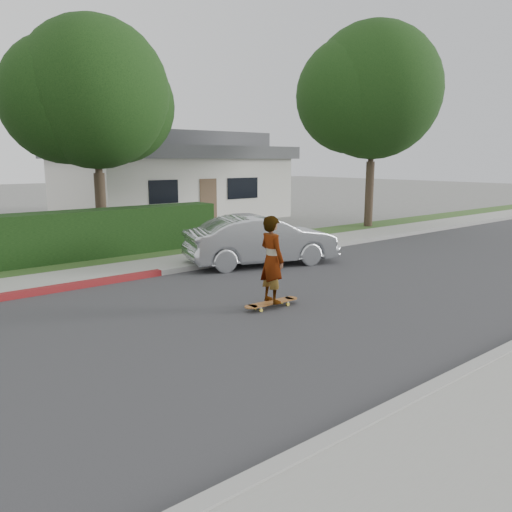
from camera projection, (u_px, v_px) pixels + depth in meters
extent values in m
plane|color=slate|center=(219.00, 323.00, 9.18)|extent=(120.00, 120.00, 0.00)
cube|color=#2D2D30|center=(219.00, 322.00, 9.18)|extent=(60.00, 8.00, 0.01)
cube|color=#9E9E99|center=(412.00, 401.00, 6.05)|extent=(60.00, 0.20, 0.15)
cube|color=gray|center=(485.00, 433.00, 5.36)|extent=(60.00, 1.60, 0.12)
cube|color=#9E9E99|center=(123.00, 278.00, 12.29)|extent=(60.00, 0.20, 0.15)
cube|color=gray|center=(109.00, 273.00, 12.98)|extent=(60.00, 1.60, 0.12)
cube|color=#2D4C1E|center=(86.00, 263.00, 14.20)|extent=(60.00, 1.60, 0.10)
cylinder|color=#33261C|center=(101.00, 211.00, 16.73)|extent=(0.36, 0.36, 2.52)
cylinder|color=#33261C|center=(98.00, 154.00, 16.37)|extent=(0.24, 0.24, 2.10)
sphere|color=black|center=(94.00, 94.00, 16.01)|extent=(4.80, 4.80, 4.80)
sphere|color=black|center=(65.00, 99.00, 15.86)|extent=(4.08, 4.08, 4.08)
sphere|color=black|center=(117.00, 106.00, 16.86)|extent=(3.84, 3.84, 3.84)
cylinder|color=#33261C|center=(369.00, 195.00, 21.60)|extent=(0.36, 0.36, 2.88)
cylinder|color=#33261C|center=(371.00, 144.00, 21.19)|extent=(0.24, 0.24, 2.40)
sphere|color=black|center=(374.00, 91.00, 20.78)|extent=(5.60, 5.60, 5.60)
sphere|color=black|center=(353.00, 96.00, 20.63)|extent=(4.76, 4.76, 4.76)
sphere|color=black|center=(381.00, 101.00, 21.63)|extent=(4.48, 4.48, 4.48)
cube|color=beige|center=(169.00, 188.00, 26.04)|extent=(10.00, 8.00, 3.00)
cube|color=#4C4C51|center=(167.00, 153.00, 25.70)|extent=(10.60, 8.60, 0.60)
cube|color=#4C4C51|center=(167.00, 141.00, 25.59)|extent=(8.40, 6.40, 0.80)
cube|color=black|center=(164.00, 192.00, 21.41)|extent=(1.40, 0.06, 1.00)
cube|color=black|center=(243.00, 188.00, 24.08)|extent=(1.80, 0.06, 1.00)
cube|color=brown|center=(208.00, 202.00, 22.94)|extent=(0.90, 0.06, 2.10)
cylinder|color=yellow|center=(261.00, 310.00, 9.80)|extent=(0.07, 0.04, 0.07)
cylinder|color=yellow|center=(255.00, 308.00, 9.95)|extent=(0.07, 0.04, 0.07)
cylinder|color=yellow|center=(288.00, 304.00, 10.20)|extent=(0.07, 0.04, 0.07)
cylinder|color=yellow|center=(282.00, 302.00, 10.35)|extent=(0.07, 0.04, 0.07)
cube|color=silver|center=(258.00, 307.00, 9.87)|extent=(0.07, 0.21, 0.03)
cube|color=silver|center=(285.00, 301.00, 10.27)|extent=(0.07, 0.21, 0.03)
cube|color=brown|center=(272.00, 302.00, 10.06)|extent=(1.04, 0.30, 0.02)
cylinder|color=brown|center=(251.00, 307.00, 9.76)|extent=(0.26, 0.26, 0.02)
cylinder|color=brown|center=(291.00, 298.00, 10.36)|extent=(0.26, 0.26, 0.02)
imported|color=white|center=(272.00, 259.00, 9.89)|extent=(0.47, 0.67, 1.75)
imported|color=#ADB1B5|center=(262.00, 240.00, 14.14)|extent=(4.55, 2.73, 1.42)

